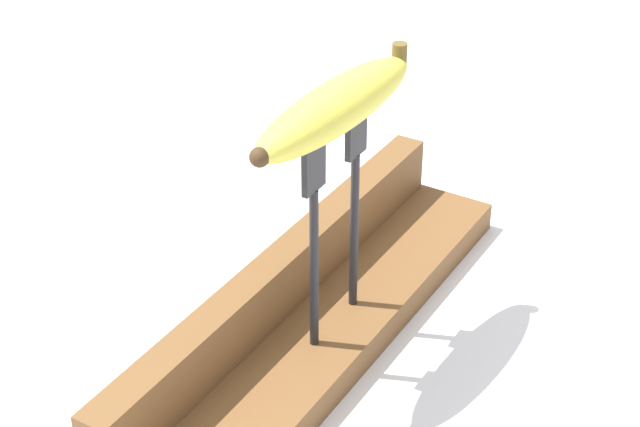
# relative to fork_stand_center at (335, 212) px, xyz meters

# --- Properties ---
(ground_plane) EXTENTS (3.00, 3.00, 0.00)m
(ground_plane) POSITION_rel_fork_stand_center_xyz_m (0.00, 0.01, -0.13)
(ground_plane) COLOR silver
(wooden_board) EXTENTS (0.48, 0.10, 0.03)m
(wooden_board) POSITION_rel_fork_stand_center_xyz_m (0.00, 0.01, -0.12)
(wooden_board) COLOR brown
(wooden_board) RESTS_ON ground
(board_backstop) EXTENTS (0.47, 0.03, 0.05)m
(board_backstop) POSITION_rel_fork_stand_center_xyz_m (0.00, 0.05, -0.08)
(board_backstop) COLOR brown
(board_backstop) RESTS_ON wooden_board
(fork_stand_center) EXTENTS (0.09, 0.01, 0.18)m
(fork_stand_center) POSITION_rel_fork_stand_center_xyz_m (0.00, 0.00, 0.00)
(fork_stand_center) COLOR black
(fork_stand_center) RESTS_ON wooden_board
(banana_raised_center) EXTENTS (0.19, 0.05, 0.04)m
(banana_raised_center) POSITION_rel_fork_stand_center_xyz_m (-0.00, 0.00, 0.09)
(banana_raised_center) COLOR #DBD147
(banana_raised_center) RESTS_ON fork_stand_center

